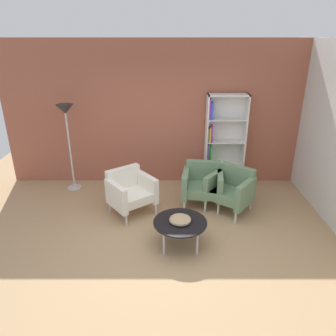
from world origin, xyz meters
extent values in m
plane|color=tan|center=(0.00, 0.00, 0.00)|extent=(8.32, 8.32, 0.00)
cube|color=#9E5642|center=(0.00, 2.46, 1.45)|extent=(6.40, 0.12, 2.90)
cube|color=silver|center=(0.89, 2.23, 0.95)|extent=(0.03, 0.30, 1.90)
cube|color=silver|center=(1.66, 2.23, 0.95)|extent=(0.03, 0.30, 1.90)
cube|color=silver|center=(1.27, 2.23, 1.89)|extent=(0.80, 0.30, 0.03)
cube|color=silver|center=(1.27, 2.23, 0.01)|extent=(0.80, 0.30, 0.03)
cube|color=silver|center=(1.27, 2.37, 0.95)|extent=(0.80, 0.02, 1.90)
cube|color=silver|center=(1.27, 2.23, 0.49)|extent=(0.76, 0.28, 0.02)
cube|color=silver|center=(1.27, 2.23, 0.95)|extent=(0.76, 0.28, 0.02)
cube|color=silver|center=(1.27, 2.23, 1.41)|extent=(0.76, 0.28, 0.02)
cube|color=green|center=(0.92, 2.17, 0.25)|extent=(0.02, 0.17, 0.41)
cube|color=green|center=(0.96, 2.21, 0.21)|extent=(0.03, 0.24, 0.34)
cube|color=blue|center=(1.01, 2.22, 0.22)|extent=(0.04, 0.25, 0.35)
cube|color=blue|center=(0.92, 2.21, 0.70)|extent=(0.03, 0.25, 0.40)
cube|color=olive|center=(0.95, 2.21, 0.71)|extent=(0.02, 0.25, 0.41)
cube|color=green|center=(0.99, 2.22, 0.69)|extent=(0.03, 0.25, 0.38)
cube|color=olive|center=(0.92, 2.17, 1.10)|extent=(0.02, 0.17, 0.27)
cube|color=yellow|center=(0.95, 2.21, 1.11)|extent=(0.03, 0.24, 0.29)
cube|color=purple|center=(0.99, 2.18, 1.13)|extent=(0.03, 0.17, 0.34)
cube|color=purple|center=(0.92, 2.21, 1.63)|extent=(0.03, 0.25, 0.41)
cube|color=blue|center=(0.96, 2.19, 1.59)|extent=(0.04, 0.20, 0.33)
cylinder|color=black|center=(0.30, 0.10, 0.39)|extent=(0.80, 0.80, 0.02)
cylinder|color=silver|center=(0.06, -0.14, 0.19)|extent=(0.03, 0.03, 0.38)
cylinder|color=silver|center=(0.54, -0.14, 0.19)|extent=(0.03, 0.03, 0.38)
cylinder|color=silver|center=(0.06, 0.34, 0.19)|extent=(0.03, 0.03, 0.38)
cylinder|color=silver|center=(0.54, 0.34, 0.19)|extent=(0.03, 0.03, 0.38)
cylinder|color=tan|center=(0.30, 0.10, 0.41)|extent=(0.13, 0.13, 0.02)
cylinder|color=tan|center=(0.30, 0.10, 0.43)|extent=(0.32, 0.32, 0.02)
torus|color=tan|center=(0.30, 0.10, 0.44)|extent=(0.32, 0.32, 0.02)
cube|color=slate|center=(0.75, 1.32, 0.32)|extent=(0.71, 0.66, 0.16)
cube|color=slate|center=(0.78, 1.59, 0.59)|extent=(0.65, 0.20, 0.38)
cube|color=slate|center=(0.44, 1.34, 0.43)|extent=(0.18, 0.63, 0.46)
cube|color=slate|center=(1.05, 1.26, 0.43)|extent=(0.18, 0.63, 0.46)
cylinder|color=silver|center=(0.41, 1.06, 0.12)|extent=(0.04, 0.04, 0.24)
cylinder|color=silver|center=(1.01, 0.98, 0.12)|extent=(0.04, 0.04, 0.24)
cylinder|color=silver|center=(0.49, 1.63, 0.12)|extent=(0.04, 0.04, 0.24)
cylinder|color=silver|center=(1.08, 1.55, 0.12)|extent=(0.04, 0.04, 0.24)
cube|color=white|center=(-0.52, 1.04, 0.32)|extent=(0.86, 0.85, 0.16)
cube|color=white|center=(-0.68, 1.26, 0.59)|extent=(0.58, 0.48, 0.38)
cube|color=white|center=(-0.76, 0.84, 0.43)|extent=(0.46, 0.55, 0.46)
cube|color=white|center=(-0.26, 1.21, 0.43)|extent=(0.46, 0.55, 0.46)
cylinder|color=silver|center=(-0.57, 0.61, 0.12)|extent=(0.04, 0.04, 0.24)
cylinder|color=silver|center=(-0.09, 0.98, 0.12)|extent=(0.04, 0.04, 0.24)
cylinder|color=silver|center=(-0.92, 1.07, 0.12)|extent=(0.04, 0.04, 0.24)
cylinder|color=silver|center=(-0.45, 1.44, 0.12)|extent=(0.04, 0.04, 0.24)
cube|color=slate|center=(1.21, 1.12, 0.32)|extent=(0.86, 0.85, 0.16)
cube|color=slate|center=(1.38, 1.33, 0.59)|extent=(0.58, 0.49, 0.38)
cube|color=slate|center=(0.96, 1.30, 0.43)|extent=(0.46, 0.55, 0.46)
cube|color=slate|center=(1.44, 0.91, 0.43)|extent=(0.46, 0.55, 0.46)
cylinder|color=silver|center=(0.78, 1.06, 0.12)|extent=(0.04, 0.04, 0.24)
cylinder|color=silver|center=(1.26, 0.69, 0.12)|extent=(0.04, 0.04, 0.24)
cylinder|color=silver|center=(1.14, 1.52, 0.12)|extent=(0.04, 0.04, 0.24)
cylinder|color=silver|center=(1.61, 1.15, 0.12)|extent=(0.04, 0.04, 0.24)
cylinder|color=silver|center=(-1.82, 2.03, 0.01)|extent=(0.28, 0.28, 0.02)
cylinder|color=silver|center=(-1.82, 2.03, 0.85)|extent=(0.03, 0.03, 1.65)
cone|color=#2D2D2D|center=(-1.82, 2.03, 1.65)|extent=(0.32, 0.32, 0.18)
camera|label=1|loc=(0.12, -3.93, 2.96)|focal=34.13mm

